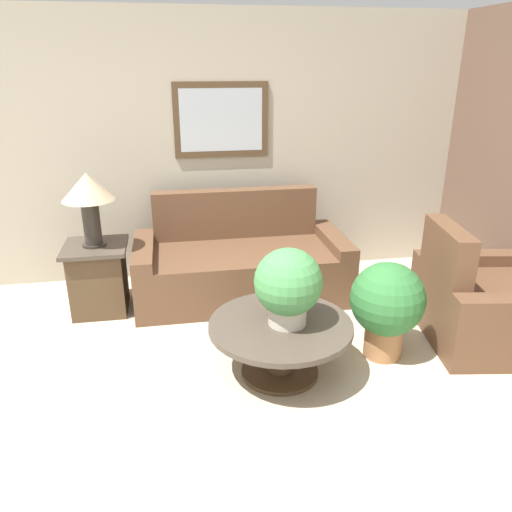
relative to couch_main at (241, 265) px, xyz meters
name	(u,v)px	position (x,y,z in m)	size (l,w,h in m)	color
ground_plane	(252,440)	(-0.23, -2.03, -0.30)	(20.00, 20.00, 0.00)	#BCAD93
wall_back	(207,149)	(-0.23, 0.63, 1.00)	(7.21, 0.09, 2.60)	#B2A893
couch_main	(241,265)	(0.00, 0.00, 0.00)	(1.98, 0.95, 0.95)	brown
armchair	(480,304)	(1.78, -1.16, 0.00)	(1.04, 1.19, 0.95)	brown
coffee_table	(280,337)	(0.08, -1.38, 0.00)	(1.02, 1.02, 0.41)	#4C3823
side_table	(99,278)	(-1.30, -0.12, 0.02)	(0.54, 0.54, 0.63)	#4C3823
table_lamp	(88,193)	(-1.30, -0.12, 0.79)	(0.44, 0.44, 0.64)	#2D2823
potted_plant_on_table	(288,285)	(0.13, -1.39, 0.40)	(0.47, 0.47, 0.55)	beige
potted_plant_floor	(387,304)	(0.92, -1.27, 0.13)	(0.56, 0.56, 0.76)	#9E6B42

